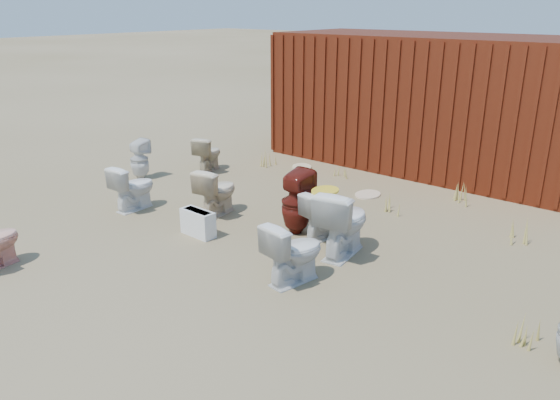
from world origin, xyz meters
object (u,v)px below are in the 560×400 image
Objects in this scene: toilet_back_beige_left at (208,154)px; toilet_back_beige_right at (217,191)px; loose_tank at (198,223)px; toilet_front_maroon at (296,202)px; toilet_front_c at (294,252)px; shipping_container at (438,102)px; toilet_front_e at (343,222)px; toilet_back_yellowlid at (324,215)px; toilet_front_a at (133,187)px; toilet_back_a at (139,159)px.

toilet_back_beige_right reaches higher than toilet_back_beige_left.
toilet_front_maroon is at bearing 44.67° from loose_tank.
toilet_front_c is 2.33m from toilet_back_beige_right.
shipping_container is 9.30× the size of toilet_back_beige_left.
toilet_back_yellowlid is (-0.46, 0.26, -0.10)m from toilet_front_e.
shipping_container reaches higher than toilet_back_beige_right.
toilet_front_maroon is at bearing -42.75° from toilet_front_c.
toilet_front_a is 1.37× the size of loose_tank.
toilet_back_yellowlid is 1.29× the size of loose_tank.
shipping_container is 5.52m from toilet_front_c.
toilet_back_a reaches higher than loose_tank.
toilet_back_beige_right is (-1.30, -4.47, -0.85)m from shipping_container.
toilet_front_c is 1.11× the size of toilet_back_yellowlid.
toilet_front_e reaches higher than loose_tank.
toilet_back_beige_left is 3.03m from loose_tank.
toilet_back_beige_left is (0.57, 1.10, -0.03)m from toilet_back_a.
toilet_back_beige_left is at bearing -135.25° from shipping_container.
toilet_front_maroon reaches higher than toilet_front_c.
loose_tank is at bearing -100.18° from shipping_container.
toilet_front_maroon is at bearing -163.46° from toilet_front_a.
toilet_front_e is at bearing 141.66° from toilet_back_beige_left.
toilet_front_c is 4.63m from toilet_back_a.
toilet_front_maroon reaches higher than toilet_back_yellowlid.
toilet_back_beige_left and toilet_back_yellowlid have the same top height.
toilet_back_a is (-1.19, 1.00, 0.01)m from toilet_front_a.
toilet_front_maroon is 1.75× the size of loose_tank.
toilet_front_e is at bearing -170.78° from toilet_front_a.
toilet_back_beige_right is at bearing 121.80° from toilet_back_beige_left.
toilet_back_beige_right is (-2.16, -0.02, -0.07)m from toilet_front_e.
toilet_front_maroon is at bearing 27.15° from toilet_back_yellowlid.
toilet_back_a is (-3.60, -4.11, -0.85)m from shipping_container.
toilet_back_a is at bearing -0.65° from toilet_front_maroon.
loose_tank is (1.48, -0.07, -0.17)m from toilet_front_a.
shipping_container is 4.30m from toilet_back_yellowlid.
shipping_container reaches higher than loose_tank.
toilet_back_beige_left is at bearing -123.84° from toilet_back_a.
toilet_back_a is at bearing -42.34° from toilet_front_a.
toilet_front_a is 3.27m from toilet_front_c.
toilet_back_beige_left is (-3.90, 1.44, -0.10)m from toilet_front_e.
toilet_back_beige_right is at bearing -12.69° from toilet_front_c.
loose_tank is at bearing 49.75° from toilet_back_yellowlid.
toilet_front_a is 1.49m from loose_tank.
loose_tank is (-1.34, -0.99, -0.15)m from toilet_back_yellowlid.
toilet_front_maroon is (-0.82, 1.10, 0.08)m from toilet_front_c.
toilet_back_a is at bearing -131.21° from shipping_container.
toilet_front_e reaches higher than toilet_back_a.
shipping_container is 8.37× the size of toilet_front_c.
toilet_back_beige_left is 1.00× the size of toilet_back_yellowlid.
loose_tank is at bearing 45.38° from toilet_front_maroon.
toilet_back_beige_right reaches higher than loose_tank.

